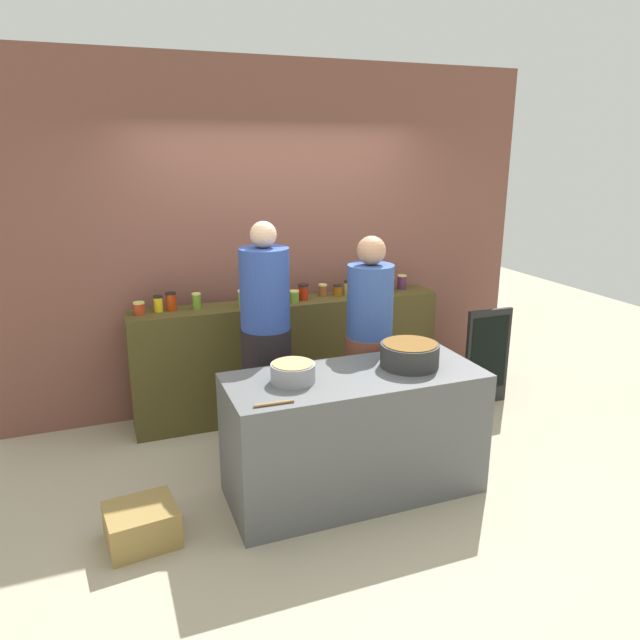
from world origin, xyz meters
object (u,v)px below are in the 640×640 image
(preserve_jar_6, at_px, (277,296))
(preserve_jar_7, at_px, (294,296))
(preserve_jar_4, at_px, (242,299))
(preserve_jar_9, at_px, (323,290))
(wooden_spoon, at_px, (274,404))
(bread_crate, at_px, (142,525))
(cooking_pot_left, at_px, (293,373))
(cook_in_cap, at_px, (369,354))
(chalkboard_sign, at_px, (487,357))
(preserve_jar_14, at_px, (389,284))
(preserve_jar_10, at_px, (338,290))
(cook_with_tongs, at_px, (266,351))
(preserve_jar_0, at_px, (139,308))
(preserve_jar_1, at_px, (158,304))
(cooking_pot_center, at_px, (410,355))
(preserve_jar_2, at_px, (171,301))
(preserve_jar_12, at_px, (360,288))
(preserve_jar_15, at_px, (402,282))
(preserve_jar_13, at_px, (374,284))
(preserve_jar_3, at_px, (197,301))
(preserve_jar_11, at_px, (348,287))
(preserve_jar_8, at_px, (303,292))
(preserve_jar_5, at_px, (259,294))

(preserve_jar_6, height_order, preserve_jar_7, preserve_jar_6)
(preserve_jar_4, bearing_deg, preserve_jar_9, 9.44)
(wooden_spoon, relative_size, bread_crate, 0.59)
(preserve_jar_4, distance_m, preserve_jar_9, 0.77)
(cooking_pot_left, relative_size, cook_in_cap, 0.17)
(chalkboard_sign, bearing_deg, preserve_jar_14, 146.65)
(preserve_jar_10, distance_m, preserve_jar_14, 0.50)
(cook_with_tongs, xyz_separation_m, cook_in_cap, (0.76, -0.21, -0.05))
(preserve_jar_0, relative_size, preserve_jar_1, 0.78)
(cooking_pot_center, bearing_deg, preserve_jar_14, 68.07)
(preserve_jar_7, xyz_separation_m, chalkboard_sign, (1.70, -0.43, -0.61))
(preserve_jar_2, height_order, cooking_pot_left, preserve_jar_2)
(cook_in_cap, bearing_deg, preserve_jar_12, 70.11)
(preserve_jar_15, height_order, bread_crate, preserve_jar_15)
(preserve_jar_0, bearing_deg, bread_crate, -96.86)
(preserve_jar_7, xyz_separation_m, cook_in_cap, (0.35, -0.75, -0.31))
(preserve_jar_15, height_order, cooking_pot_center, preserve_jar_15)
(preserve_jar_13, bearing_deg, preserve_jar_3, -178.30)
(preserve_jar_4, distance_m, preserve_jar_14, 1.39)
(wooden_spoon, height_order, cook_in_cap, cook_in_cap)
(preserve_jar_11, relative_size, cook_in_cap, 0.07)
(preserve_jar_1, relative_size, cooking_pot_left, 0.46)
(preserve_jar_4, bearing_deg, preserve_jar_10, 5.45)
(preserve_jar_2, height_order, cook_in_cap, cook_in_cap)
(preserve_jar_11, height_order, cook_in_cap, cook_in_cap)
(cooking_pot_center, relative_size, chalkboard_sign, 0.44)
(preserve_jar_8, relative_size, cook_with_tongs, 0.08)
(preserve_jar_13, bearing_deg, chalkboard_sign, -31.90)
(preserve_jar_12, distance_m, cook_in_cap, 0.97)
(preserve_jar_12, height_order, cooking_pot_left, preserve_jar_12)
(wooden_spoon, height_order, cook_with_tongs, cook_with_tongs)
(preserve_jar_14, bearing_deg, preserve_jar_4, -177.16)
(preserve_jar_6, xyz_separation_m, cook_in_cap, (0.51, -0.75, -0.33))
(cook_with_tongs, bearing_deg, preserve_jar_5, 78.96)
(preserve_jar_15, xyz_separation_m, cook_in_cap, (-0.74, -0.87, -0.33))
(preserve_jar_8, xyz_separation_m, cook_with_tongs, (-0.51, -0.60, -0.28))
(preserve_jar_8, xyz_separation_m, cooking_pot_center, (0.28, -1.38, -0.15))
(preserve_jar_14, xyz_separation_m, wooden_spoon, (-1.60, -1.68, -0.22))
(bread_crate, bearing_deg, preserve_jar_15, 31.00)
(preserve_jar_0, bearing_deg, chalkboard_sign, -9.63)
(preserve_jar_2, bearing_deg, chalkboard_sign, -11.37)
(preserve_jar_10, xyz_separation_m, preserve_jar_14, (0.50, -0.02, 0.02))
(preserve_jar_12, distance_m, chalkboard_sign, 1.32)
(cook_with_tongs, bearing_deg, wooden_spoon, -103.47)
(preserve_jar_8, bearing_deg, preserve_jar_15, 3.77)
(preserve_jar_15, xyz_separation_m, cooking_pot_center, (-0.72, -1.45, -0.14))
(preserve_jar_5, xyz_separation_m, chalkboard_sign, (1.98, -0.53, -0.63))
(wooden_spoon, distance_m, cook_with_tongs, 1.10)
(cook_in_cap, bearing_deg, preserve_jar_14, 54.41)
(preserve_jar_6, relative_size, cook_in_cap, 0.09)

